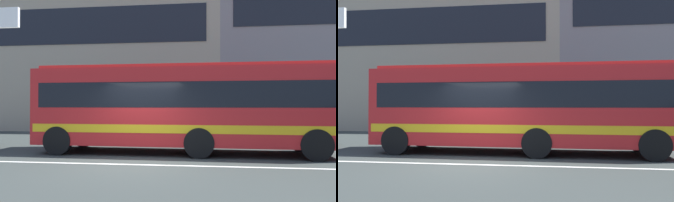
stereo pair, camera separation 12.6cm
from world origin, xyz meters
TOP-DOWN VIEW (x-y plane):
  - ground_plane at (0.00, 0.00)m, footprint 160.00×160.00m
  - lane_centre_line at (0.00, 0.00)m, footprint 60.00×0.16m
  - apartment_block_left at (-7.67, 16.21)m, footprint 20.99×9.98m
  - transit_bus at (1.30, 2.58)m, footprint 10.64×2.82m

SIDE VIEW (x-z plane):
  - ground_plane at x=0.00m, z-range 0.00..0.00m
  - lane_centre_line at x=0.00m, z-range 0.00..0.01m
  - transit_bus at x=1.30m, z-range 0.16..3.31m
  - apartment_block_left at x=-7.67m, z-range 0.00..11.82m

